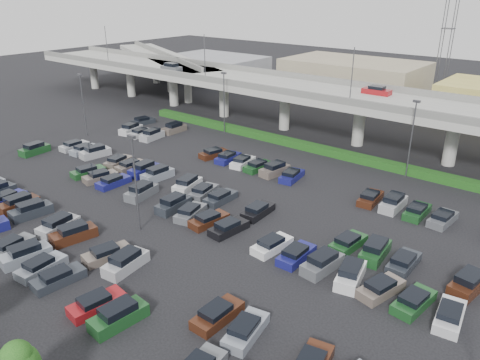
# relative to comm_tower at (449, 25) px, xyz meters

# --- Properties ---
(ground) EXTENTS (280.00, 280.00, 0.00)m
(ground) POSITION_rel_comm_tower_xyz_m (-4.00, -74.00, -15.61)
(ground) COLOR black
(overpass) EXTENTS (150.00, 13.00, 15.80)m
(overpass) POSITION_rel_comm_tower_xyz_m (-4.21, -41.99, -8.64)
(overpass) COLOR #96978F
(overpass) RESTS_ON ground
(on_ramp) EXTENTS (50.93, 30.13, 8.80)m
(on_ramp) POSITION_rel_comm_tower_xyz_m (-56.10, -30.95, -8.76)
(on_ramp) COLOR #96978F
(on_ramp) RESTS_ON ground
(hedge) EXTENTS (66.00, 1.60, 1.10)m
(hedge) POSITION_rel_comm_tower_xyz_m (-4.00, -49.00, -15.06)
(hedge) COLOR #143F12
(hedge) RESTS_ON ground
(parked_cars) EXTENTS (62.90, 41.61, 1.67)m
(parked_cars) POSITION_rel_comm_tower_xyz_m (-4.36, -77.87, -14.98)
(parked_cars) COLOR silver
(parked_cars) RESTS_ON ground
(light_poles) EXTENTS (66.90, 48.38, 10.30)m
(light_poles) POSITION_rel_comm_tower_xyz_m (-8.12, -72.00, -9.37)
(light_poles) COLOR #454549
(light_poles) RESTS_ON ground
(distant_buildings) EXTENTS (138.00, 24.00, 9.00)m
(distant_buildings) POSITION_rel_comm_tower_xyz_m (8.38, -12.19, -11.87)
(distant_buildings) COLOR gray
(distant_buildings) RESTS_ON ground
(comm_tower) EXTENTS (2.40, 2.40, 30.00)m
(comm_tower) POSITION_rel_comm_tower_xyz_m (0.00, 0.00, 0.00)
(comm_tower) COLOR #454549
(comm_tower) RESTS_ON ground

